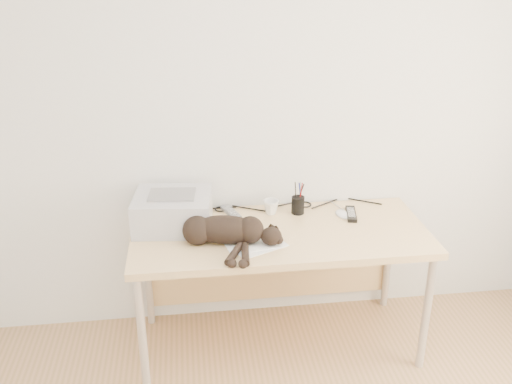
{
  "coord_description": "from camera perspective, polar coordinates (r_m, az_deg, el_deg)",
  "views": [
    {
      "loc": [
        -0.48,
        -1.31,
        2.15
      ],
      "look_at": [
        -0.14,
        1.34,
        1.0
      ],
      "focal_mm": 40.0,
      "sensor_mm": 36.0,
      "label": 1
    }
  ],
  "objects": [
    {
      "name": "desk",
      "position": [
        3.23,
        2.13,
        -5.34
      ],
      "size": [
        1.6,
        0.7,
        0.74
      ],
      "color": "tan",
      "rests_on": "floor"
    },
    {
      "name": "remote_grey",
      "position": [
        3.28,
        -2.55,
        -2.04
      ],
      "size": [
        0.11,
        0.19,
        0.02
      ],
      "primitive_type": "cube",
      "rotation": [
        0.0,
        0.0,
        0.35
      ],
      "color": "slate",
      "rests_on": "desk"
    },
    {
      "name": "mouse",
      "position": [
        3.29,
        8.65,
        -2.02
      ],
      "size": [
        0.09,
        0.13,
        0.04
      ],
      "primitive_type": "ellipsoid",
      "rotation": [
        0.0,
        0.0,
        0.22
      ],
      "color": "white",
      "rests_on": "desk"
    },
    {
      "name": "cat",
      "position": [
        2.94,
        -3.45,
        -3.95
      ],
      "size": [
        0.68,
        0.41,
        0.16
      ],
      "rotation": [
        0.0,
        0.0,
        -0.22
      ],
      "color": "black",
      "rests_on": "desk"
    },
    {
      "name": "wall_back",
      "position": [
        3.22,
        1.52,
        7.93
      ],
      "size": [
        3.5,
        0.0,
        3.5
      ],
      "primitive_type": "plane",
      "rotation": [
        1.57,
        0.0,
        0.0
      ],
      "color": "silver",
      "rests_on": "floor"
    },
    {
      "name": "mug",
      "position": [
        3.27,
        1.51,
        -1.52
      ],
      "size": [
        0.12,
        0.12,
        0.08
      ],
      "primitive_type": "imported",
      "rotation": [
        0.0,
        0.0,
        0.53
      ],
      "color": "white",
      "rests_on": "desk"
    },
    {
      "name": "printer",
      "position": [
        3.13,
        -8.3,
        -1.86
      ],
      "size": [
        0.44,
        0.39,
        0.19
      ],
      "color": "#A7A7AB",
      "rests_on": "desk"
    },
    {
      "name": "papers",
      "position": [
        2.95,
        -0.19,
        -5.19
      ],
      "size": [
        0.35,
        0.29,
        0.01
      ],
      "color": "white",
      "rests_on": "desk"
    },
    {
      "name": "remote_black",
      "position": [
        3.3,
        9.49,
        -2.18
      ],
      "size": [
        0.09,
        0.19,
        0.02
      ],
      "primitive_type": "cube",
      "rotation": [
        0.0,
        0.0,
        -0.2
      ],
      "color": "black",
      "rests_on": "desk"
    },
    {
      "name": "cable_tangle",
      "position": [
        3.36,
        1.55,
        -1.44
      ],
      "size": [
        1.36,
        0.08,
        0.01
      ],
      "primitive_type": null,
      "color": "black",
      "rests_on": "desk"
    },
    {
      "name": "pen_cup",
      "position": [
        3.28,
        4.21,
        -1.28
      ],
      "size": [
        0.07,
        0.07,
        0.19
      ],
      "color": "black",
      "rests_on": "desk"
    }
  ]
}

